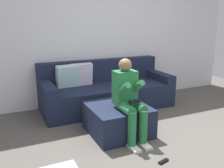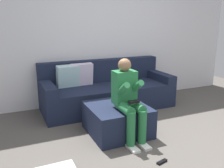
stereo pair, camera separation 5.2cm
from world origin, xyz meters
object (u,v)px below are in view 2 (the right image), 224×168
Objects in this scene: couch_sectional at (106,91)px; person_seated at (128,97)px; ottoman at (117,119)px; remote_near_ottoman at (162,162)px.

person_seated reaches higher than couch_sectional.
couch_sectional is at bearing 80.50° from person_seated.
couch_sectional is at bearing 75.89° from ottoman.
ottoman reaches higher than remote_near_ottoman.
person_seated is 7.53× the size of remote_near_ottoman.
couch_sectional is 16.32× the size of remote_near_ottoman.
person_seated reaches higher than remote_near_ottoman.
couch_sectional reaches higher than remote_near_ottoman.
ottoman is at bearing -104.11° from couch_sectional.
person_seated is 0.89m from remote_near_ottoman.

